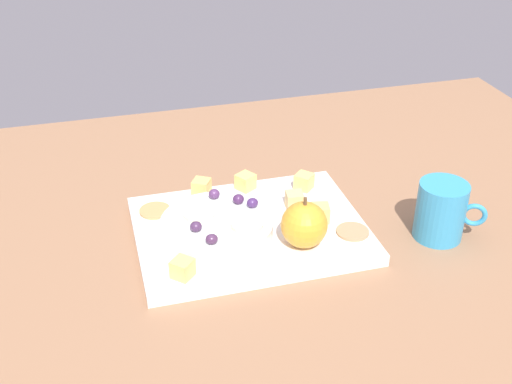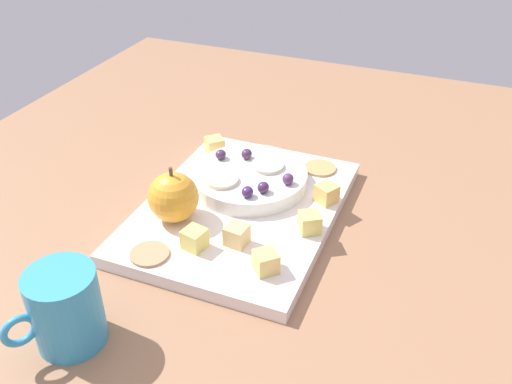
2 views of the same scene
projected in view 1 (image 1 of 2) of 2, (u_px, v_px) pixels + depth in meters
The scene contains 21 objects.
table at pixel (277, 249), 104.18cm from camera, with size 140.44×108.95×4.75cm, color #94694A.
platter at pixel (250, 230), 102.91cm from camera, with size 35.96×26.91×1.96cm, color white.
serving_dish at pixel (217, 227), 99.89cm from camera, with size 17.62×17.62×2.33cm, color white.
apple_whole at pixel (304, 225), 96.07cm from camera, with size 7.09×7.09×7.09cm, color gold.
apple_stem at pixel (305, 201), 93.94cm from camera, with size 0.50×0.50×1.20cm, color brown.
cheese_cube_0 at pixel (294, 200), 106.20cm from camera, with size 2.76×2.76×2.76cm, color #E8C277.
cheese_cube_1 at pixel (304, 181), 111.56cm from camera, with size 2.76×2.76×2.76cm, color #ECC86A.
cheese_cube_2 at pixel (183, 268), 90.50cm from camera, with size 2.76×2.76×2.76cm, color #ECC769.
cheese_cube_3 at pixel (321, 213), 102.76cm from camera, with size 2.76×2.76×2.76cm, color #E7D668.
cheese_cube_4 at pixel (202, 187), 109.85cm from camera, with size 2.76×2.76×2.76cm, color #EDC466.
cheese_cube_5 at pixel (245, 182), 111.48cm from camera, with size 2.76×2.76×2.76cm, color #E6D56A.
cracker_0 at pixel (155, 211), 105.70cm from camera, with size 5.13×5.13×0.40cm, color tan.
cracker_1 at pixel (353, 232), 100.43cm from camera, with size 5.13×5.13×0.40cm, color tan.
grape_0 at pixel (212, 239), 93.68cm from camera, with size 1.84×1.66×1.52cm, color #482A4A.
grape_1 at pixel (238, 199), 103.15cm from camera, with size 1.84×1.66×1.64cm, color #46254F.
grape_2 at pixel (252, 203), 102.21cm from camera, with size 1.84×1.66×1.60cm, color #43275E.
grape_3 at pixel (196, 227), 96.40cm from camera, with size 1.84×1.66×1.61cm, color #452A4B.
grape_4 at pixel (214, 194), 104.48cm from camera, with size 1.84×1.66×1.68cm, color #54305E.
apple_slice_0 at pixel (199, 214), 100.30cm from camera, with size 4.97×4.97×0.60cm, color beige.
apple_slice_1 at pixel (247, 225), 97.77cm from camera, with size 4.97×4.97×0.60cm, color beige.
cup at pixel (441, 211), 100.79cm from camera, with size 10.24×7.72×9.49cm.
Camera 1 is at (25.62, 80.81, 63.73)cm, focal length 45.19 mm.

